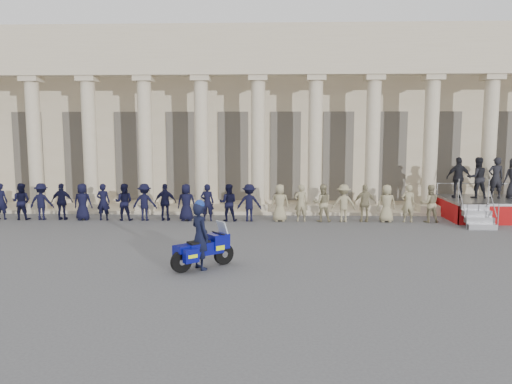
% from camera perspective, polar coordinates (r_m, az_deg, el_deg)
% --- Properties ---
extents(ground, '(90.00, 90.00, 0.00)m').
position_cam_1_polar(ground, '(15.50, -5.58, -7.34)').
color(ground, '#4C4C4F').
rests_on(ground, ground).
extents(building, '(40.00, 12.50, 9.00)m').
position_cam_1_polar(building, '(29.69, -1.87, 8.40)').
color(building, '#C4B393').
rests_on(building, ground).
extents(officer_rank, '(21.91, 0.60, 1.58)m').
position_cam_1_polar(officer_rank, '(21.54, -9.23, -1.17)').
color(officer_rank, black).
rests_on(officer_rank, ground).
extents(reviewing_stand, '(4.37, 4.16, 2.68)m').
position_cam_1_polar(reviewing_stand, '(24.06, 25.95, 0.68)').
color(reviewing_stand, gray).
rests_on(reviewing_stand, ground).
extents(motorcycle, '(1.65, 1.46, 1.28)m').
position_cam_1_polar(motorcycle, '(14.11, -6.01, -6.49)').
color(motorcycle, black).
rests_on(motorcycle, ground).
extents(rider, '(0.78, 0.81, 1.96)m').
position_cam_1_polar(rider, '(13.96, -6.42, -4.89)').
color(rider, black).
rests_on(rider, ground).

